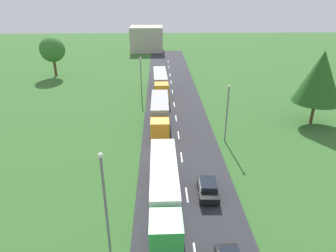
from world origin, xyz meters
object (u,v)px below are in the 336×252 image
object	(u,v)px
car_second	(208,188)
tree_birch	(52,50)
truck_lead	(164,188)
truck_third	(160,82)
tree_oak	(320,77)
lamppost_third	(141,75)
truck_second	(160,113)
lamppost_second	(227,111)
lamppost_lead	(106,206)
distant_building	(147,39)

from	to	relation	value
car_second	tree_birch	size ratio (longest dim) A/B	0.45
truck_lead	tree_birch	size ratio (longest dim) A/B	1.54
truck_third	tree_birch	size ratio (longest dim) A/B	1.53
car_second	tree_oak	bearing A→B (deg)	43.27
lamppost_third	car_second	bearing A→B (deg)	-75.41
truck_second	tree_birch	xyz separation A→B (m)	(-24.23, 29.78, 3.89)
tree_oak	lamppost_second	bearing A→B (deg)	-158.70
car_second	lamppost_third	bearing A→B (deg)	104.59
lamppost_third	tree_birch	xyz separation A→B (m)	(-20.86, 15.90, 1.89)
truck_third	lamppost_lead	distance (m)	40.64
truck_second	lamppost_second	xyz separation A→B (m)	(8.61, -5.04, 2.17)
car_second	lamppost_lead	bearing A→B (deg)	-137.35
car_second	tree_birch	xyz separation A→B (m)	(-28.81, 46.45, 5.26)
car_second	truck_third	bearing A→B (deg)	97.67
car_second	lamppost_second	xyz separation A→B (m)	(4.03, 11.63, 3.53)
lamppost_second	tree_oak	distance (m)	15.50
truck_second	lamppost_third	world-z (taller)	lamppost_third
lamppost_lead	lamppost_third	size ratio (longest dim) A/B	1.24
car_second	lamppost_second	distance (m)	12.80
lamppost_lead	truck_lead	bearing A→B (deg)	56.14
tree_birch	distant_building	bearing A→B (deg)	56.94
truck_third	car_second	world-z (taller)	truck_third
lamppost_lead	tree_birch	world-z (taller)	lamppost_lead
tree_oak	tree_birch	distance (m)	55.42
lamppost_lead	lamppost_second	distance (m)	22.99
truck_lead	truck_third	world-z (taller)	truck_third
tree_oak	distant_building	size ratio (longest dim) A/B	1.05
distant_building	tree_oak	bearing A→B (deg)	-66.13
truck_second	tree_oak	world-z (taller)	tree_oak
lamppost_third	distant_building	size ratio (longest dim) A/B	0.72
truck_third	lamppost_third	xyz separation A→B (m)	(-3.55, -2.09, 2.00)
truck_third	distant_building	xyz separation A→B (m)	(-4.12, 44.99, 1.68)
truck_second	distant_building	world-z (taller)	distant_building
tree_oak	tree_birch	world-z (taller)	tree_oak
truck_lead	car_second	bearing A→B (deg)	20.78
lamppost_second	truck_third	bearing A→B (deg)	111.86
car_second	distant_building	world-z (taller)	distant_building
truck_lead	distant_building	xyz separation A→B (m)	(-4.22, 79.25, 1.71)
tree_oak	lamppost_lead	bearing A→B (deg)	-136.93
truck_lead	tree_oak	bearing A→B (deg)	39.84
truck_lead	distant_building	distance (m)	79.38
lamppost_third	distant_building	world-z (taller)	distant_building
tree_oak	distant_building	world-z (taller)	tree_oak
lamppost_third	tree_oak	bearing A→B (deg)	-27.05
truck_third	lamppost_second	world-z (taller)	lamppost_second
car_second	tree_oak	distance (m)	25.84
lamppost_second	lamppost_third	distance (m)	22.39
car_second	lamppost_third	world-z (taller)	lamppost_third
lamppost_third	distant_building	xyz separation A→B (m)	(-0.56, 47.08, -0.32)
truck_second	car_second	world-z (taller)	truck_second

